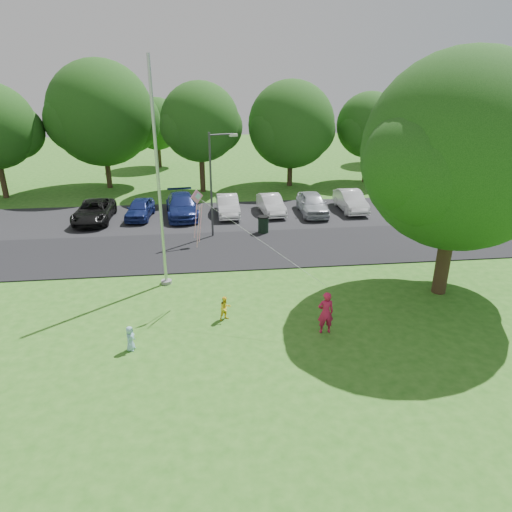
{
  "coord_description": "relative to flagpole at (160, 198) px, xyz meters",
  "views": [
    {
      "loc": [
        -1.59,
        -14.9,
        9.28
      ],
      "look_at": [
        0.65,
        4.0,
        1.6
      ],
      "focal_mm": 32.0,
      "sensor_mm": 36.0,
      "label": 1
    }
  ],
  "objects": [
    {
      "name": "child_yellow",
      "position": [
        2.59,
        -3.73,
        -3.66
      ],
      "size": [
        0.62,
        0.57,
        1.02
      ],
      "primitive_type": "imported",
      "rotation": [
        0.0,
        0.0,
        0.49
      ],
      "color": "yellow",
      "rests_on": "ground"
    },
    {
      "name": "child_blue",
      "position": [
        -0.91,
        -5.5,
        -3.7
      ],
      "size": [
        0.41,
        0.52,
        0.94
      ],
      "primitive_type": "imported",
      "rotation": [
        0.0,
        0.0,
        1.3
      ],
      "color": "#8CC1D7",
      "rests_on": "ground"
    },
    {
      "name": "parking_strip",
      "position": [
        3.5,
        10.5,
        -4.14
      ],
      "size": [
        42.0,
        7.0,
        0.06
      ],
      "primitive_type": "cube",
      "color": "black",
      "rests_on": "ground"
    },
    {
      "name": "woman",
      "position": [
        6.31,
        -5.15,
        -3.31
      ],
      "size": [
        0.62,
        0.41,
        1.7
      ],
      "primitive_type": "imported",
      "rotation": [
        0.0,
        0.0,
        3.15
      ],
      "color": "#C61A48",
      "rests_on": "ground"
    },
    {
      "name": "parked_cars",
      "position": [
        2.8,
        10.54,
        -3.41
      ],
      "size": [
        19.59,
        5.53,
        1.49
      ],
      "color": "black",
      "rests_on": "ground"
    },
    {
      "name": "park_road",
      "position": [
        3.5,
        4.0,
        -4.14
      ],
      "size": [
        60.0,
        6.0,
        0.06
      ],
      "primitive_type": "cube",
      "color": "black",
      "rests_on": "ground"
    },
    {
      "name": "trash_can",
      "position": [
        5.51,
        6.65,
        -3.62
      ],
      "size": [
        0.69,
        0.69,
        1.09
      ],
      "rotation": [
        0.0,
        0.0,
        0.27
      ],
      "color": "black",
      "rests_on": "ground"
    },
    {
      "name": "tree_row",
      "position": [
        5.09,
        19.23,
        1.55
      ],
      "size": [
        64.35,
        11.94,
        10.88
      ],
      "color": "#332316",
      "rests_on": "ground"
    },
    {
      "name": "ground",
      "position": [
        3.5,
        -5.0,
        -4.17
      ],
      "size": [
        120.0,
        120.0,
        0.0
      ],
      "primitive_type": "plane",
      "color": "#2F6C1C",
      "rests_on": "ground"
    },
    {
      "name": "flagpole",
      "position": [
        0.0,
        0.0,
        0.0
      ],
      "size": [
        0.5,
        0.5,
        10.0
      ],
      "color": "#B7BABF",
      "rests_on": "ground"
    },
    {
      "name": "horizon_trees",
      "position": [
        7.56,
        28.88,
        0.14
      ],
      "size": [
        77.46,
        7.2,
        7.02
      ],
      "color": "#332316",
      "rests_on": "ground"
    },
    {
      "name": "big_tree",
      "position": [
        12.25,
        -2.45,
        1.95
      ],
      "size": [
        8.81,
        8.03,
        10.32
      ],
      "rotation": [
        0.0,
        0.0,
        -0.06
      ],
      "color": "#332316",
      "rests_on": "ground"
    },
    {
      "name": "kite",
      "position": [
        1.77,
        -1.98,
        -0.01
      ],
      "size": [
        4.92,
        3.51,
        3.01
      ],
      "rotation": [
        0.0,
        0.0,
        0.58
      ],
      "color": "pink",
      "rests_on": "ground"
    },
    {
      "name": "street_lamp",
      "position": [
        2.62,
        6.45,
        -0.45
      ],
      "size": [
        1.7,
        0.62,
        6.18
      ],
      "rotation": [
        0.0,
        0.0,
        0.27
      ],
      "color": "#3F3F44",
      "rests_on": "ground"
    }
  ]
}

